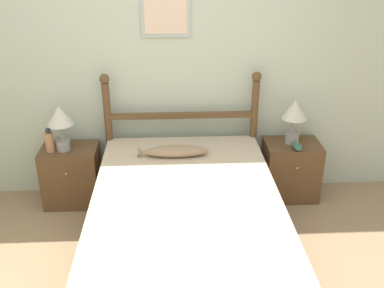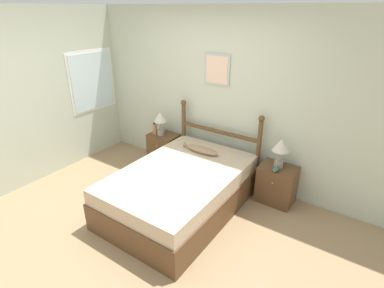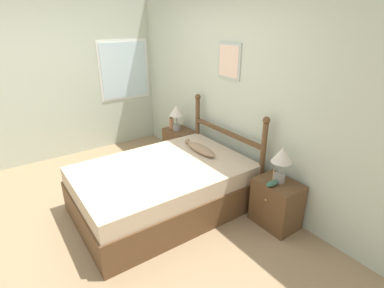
# 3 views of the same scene
# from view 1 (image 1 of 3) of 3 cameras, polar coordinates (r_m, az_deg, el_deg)

# --- Properties ---
(wall_back) EXTENTS (6.40, 0.08, 2.55)m
(wall_back) POSITION_cam_1_polar(r_m,az_deg,el_deg) (3.98, -4.51, 10.82)
(wall_back) COLOR beige
(wall_back) RESTS_ON ground_plane
(bed) EXTENTS (1.37, 2.04, 0.58)m
(bed) POSITION_cam_1_polar(r_m,az_deg,el_deg) (3.36, -0.72, -10.63)
(bed) COLOR brown
(bed) RESTS_ON ground_plane
(headboard) EXTENTS (1.39, 0.09, 1.18)m
(headboard) POSITION_cam_1_polar(r_m,az_deg,el_deg) (4.04, -1.32, 1.90)
(headboard) COLOR brown
(headboard) RESTS_ON ground_plane
(nightstand_left) EXTENTS (0.49, 0.38, 0.54)m
(nightstand_left) POSITION_cam_1_polar(r_m,az_deg,el_deg) (4.22, -15.00, -3.86)
(nightstand_left) COLOR brown
(nightstand_left) RESTS_ON ground_plane
(nightstand_right) EXTENTS (0.49, 0.38, 0.54)m
(nightstand_right) POSITION_cam_1_polar(r_m,az_deg,el_deg) (4.26, 12.40, -3.23)
(nightstand_right) COLOR brown
(nightstand_right) RESTS_ON ground_plane
(table_lamp_left) EXTENTS (0.22, 0.22, 0.41)m
(table_lamp_left) POSITION_cam_1_polar(r_m,az_deg,el_deg) (3.97, -16.44, 2.99)
(table_lamp_left) COLOR gray
(table_lamp_left) RESTS_ON nightstand_left
(table_lamp_right) EXTENTS (0.22, 0.22, 0.41)m
(table_lamp_right) POSITION_cam_1_polar(r_m,az_deg,el_deg) (4.05, 12.86, 3.79)
(table_lamp_right) COLOR gray
(table_lamp_right) RESTS_ON nightstand_right
(bottle) EXTENTS (0.07, 0.07, 0.22)m
(bottle) POSITION_cam_1_polar(r_m,az_deg,el_deg) (4.04, -17.65, 0.35)
(bottle) COLOR tan
(bottle) RESTS_ON nightstand_left
(model_boat) EXTENTS (0.08, 0.18, 0.22)m
(model_boat) POSITION_cam_1_polar(r_m,az_deg,el_deg) (4.03, 13.18, -0.22)
(model_boat) COLOR #386651
(model_boat) RESTS_ON nightstand_right
(fish_pillow) EXTENTS (0.59, 0.15, 0.09)m
(fish_pillow) POSITION_cam_1_polar(r_m,az_deg,el_deg) (3.72, -2.20, -0.90)
(fish_pillow) COLOR #997A5B
(fish_pillow) RESTS_ON bed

